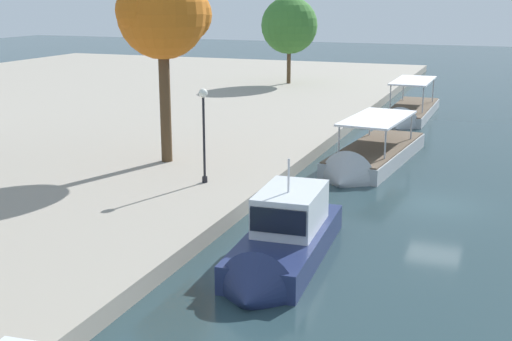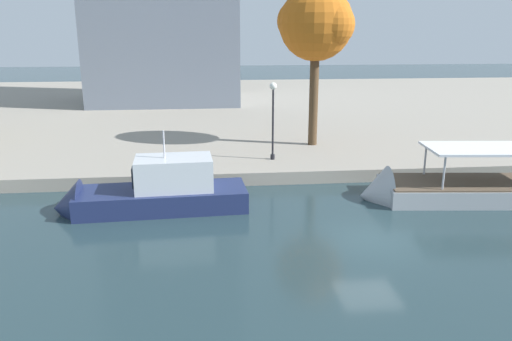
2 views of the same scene
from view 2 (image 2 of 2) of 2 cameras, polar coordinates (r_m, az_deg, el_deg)
name	(u,v)px [view 2 (image 2 of 2)]	position (r m, az deg, el deg)	size (l,w,h in m)	color
ground_plane	(371,240)	(21.19, 12.92, -7.72)	(220.00, 220.00, 0.00)	#23383D
dock_promenade	(266,107)	(54.79, 1.13, 7.28)	(120.00, 55.00, 0.72)	gray
motor_yacht_1	(150,196)	(24.35, -11.99, -2.83)	(9.10, 3.21, 4.82)	navy
tour_boat_2	(467,193)	(27.56, 22.89, -2.37)	(12.18, 4.36, 3.99)	#9EA3A8
lamp_post	(273,110)	(29.92, 1.95, 6.91)	(0.43, 0.43, 4.64)	black
tree_3	(316,24)	(33.89, 6.83, 16.18)	(4.86, 4.80, 10.41)	#4C3823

